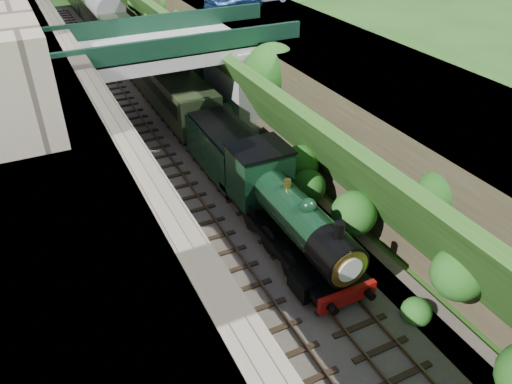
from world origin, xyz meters
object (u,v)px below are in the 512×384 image
object	(u,v)px
car_blue	(234,0)
road_bridge	(177,73)
tree	(273,73)
locomotive	(288,214)
tender	(226,152)

from	to	relation	value
car_blue	road_bridge	bearing A→B (deg)	118.96
tree	locomotive	world-z (taller)	tree
tree	car_blue	distance (m)	10.34
road_bridge	tree	world-z (taller)	road_bridge
car_blue	tender	distance (m)	15.57
car_blue	tree	bearing A→B (deg)	158.79
tree	locomotive	bearing A→B (deg)	-114.12
tender	tree	bearing A→B (deg)	33.88
tree	tender	xyz separation A→B (m)	(-4.71, -3.17, -3.03)
locomotive	car_blue	bearing A→B (deg)	72.25
road_bridge	locomotive	size ratio (longest dim) A/B	1.56
car_blue	locomotive	bearing A→B (deg)	151.48
road_bridge	tender	world-z (taller)	road_bridge
car_blue	tender	xyz separation A→B (m)	(-6.53, -13.05, -5.43)
road_bridge	locomotive	xyz separation A→B (m)	(0.26, -14.77, -2.18)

